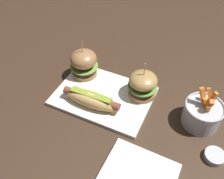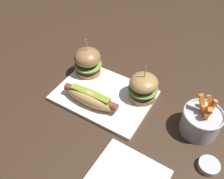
# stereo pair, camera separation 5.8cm
# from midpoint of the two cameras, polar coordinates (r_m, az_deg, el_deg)

# --- Properties ---
(ground_plane) EXTENTS (3.00, 3.00, 0.00)m
(ground_plane) POSITION_cam_midpoint_polar(r_m,az_deg,el_deg) (0.85, 0.08, -1.80)
(ground_plane) COLOR #382619
(platter_main) EXTENTS (0.32, 0.23, 0.01)m
(platter_main) POSITION_cam_midpoint_polar(r_m,az_deg,el_deg) (0.85, 0.08, -1.48)
(platter_main) COLOR white
(platter_main) RESTS_ON ground
(hot_dog) EXTENTS (0.20, 0.06, 0.05)m
(hot_dog) POSITION_cam_midpoint_polar(r_m,az_deg,el_deg) (0.80, -2.94, -1.94)
(hot_dog) COLOR tan
(hot_dog) RESTS_ON platter_main
(slider_left) EXTENTS (0.10, 0.10, 0.15)m
(slider_left) POSITION_cam_midpoint_polar(r_m,az_deg,el_deg) (0.89, -3.83, 6.52)
(slider_left) COLOR #95673F
(slider_left) RESTS_ON platter_main
(slider_right) EXTENTS (0.10, 0.10, 0.14)m
(slider_right) POSITION_cam_midpoint_polar(r_m,az_deg,el_deg) (0.81, 9.31, 0.53)
(slider_right) COLOR #A17A44
(slider_right) RESTS_ON platter_main
(fries_bucket) EXTENTS (0.12, 0.12, 0.14)m
(fries_bucket) POSITION_cam_midpoint_polar(r_m,az_deg,el_deg) (0.79, 22.04, -6.89)
(fries_bucket) COLOR #B7BABF
(fries_bucket) RESTS_ON ground
(sauce_ramekin) EXTENTS (0.06, 0.06, 0.02)m
(sauce_ramekin) POSITION_cam_midpoint_polar(r_m,az_deg,el_deg) (0.75, 23.76, -16.00)
(sauce_ramekin) COLOR #B7BABF
(sauce_ramekin) RESTS_ON ground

